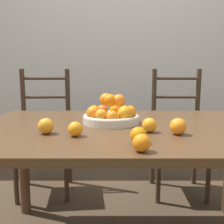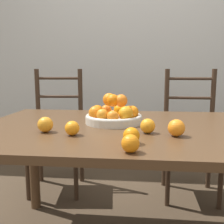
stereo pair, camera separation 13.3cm
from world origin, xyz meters
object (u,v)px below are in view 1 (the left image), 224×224
Objects in this scene: orange_loose_3 at (179,126)px; chair_right at (179,136)px; fruit_bowl at (112,115)px; orange_loose_0 at (76,129)px; orange_loose_5 at (150,125)px; orange_loose_2 at (142,143)px; orange_loose_4 at (140,135)px; orange_loose_1 at (47,126)px; chair_left at (45,136)px.

chair_right reaches higher than orange_loose_3.
fruit_bowl is 4.11× the size of orange_loose_3.
orange_loose_0 is 1.27m from chair_right.
orange_loose_2 is at bearing -103.21° from orange_loose_5.
orange_loose_4 is 1.23m from chair_right.
orange_loose_3 is 0.23m from orange_loose_4.
orange_loose_5 is at bearing 70.60° from orange_loose_4.
orange_loose_1 is 1.32m from chair_right.
fruit_bowl is 0.52m from orange_loose_2.
orange_loose_4 is at bearing -109.40° from orange_loose_5.
orange_loose_2 is 0.87× the size of orange_loose_3.
fruit_bowl reaches higher than orange_loose_4.
orange_loose_2 is (0.27, -0.22, 0.00)m from orange_loose_0.
orange_loose_0 and orange_loose_4 have the same top height.
chair_left and chair_right have the same top height.
orange_loose_3 is 1.05m from chair_right.
chair_left is at bearing 111.77° from orange_loose_0.
orange_loose_0 is 0.34m from orange_loose_2.
orange_loose_0 is 0.46m from orange_loose_3.
fruit_bowl is at bearing 105.73° from orange_loose_4.
orange_loose_3 reaches higher than orange_loose_0.
orange_loose_3 is 1.10× the size of orange_loose_5.
chair_right is (0.71, 1.01, -0.29)m from orange_loose_0.
orange_loose_0 is at bearing -175.94° from orange_loose_3.
fruit_bowl is 0.28m from orange_loose_5.
orange_loose_1 is 1.06× the size of orange_loose_5.
chair_left is (-0.67, 1.23, -0.29)m from orange_loose_2.
chair_right is at bearing 67.93° from orange_loose_5.
orange_loose_0 is 1.00× the size of orange_loose_2.
fruit_bowl is 4.74× the size of orange_loose_0.
fruit_bowl is 0.42m from orange_loose_4.
orange_loose_1 is 1.10× the size of orange_loose_4.
orange_loose_0 is 0.34m from orange_loose_5.
orange_loose_3 is at bearing -19.26° from orange_loose_5.
orange_loose_2 is 0.06× the size of chair_left.
orange_loose_3 is at bearing -54.01° from chair_left.
orange_loose_0 is 0.06× the size of chair_right.
orange_loose_0 is at bearing -124.07° from chair_right.
chair_left reaches higher than orange_loose_4.
orange_loose_3 is 1.14× the size of orange_loose_4.
orange_loose_5 is at bearing 76.79° from orange_loose_2.
orange_loose_4 is (0.11, -0.40, -0.01)m from fruit_bowl.
orange_loose_3 reaches higher than orange_loose_2.
fruit_bowl reaches higher than orange_loose_5.
fruit_bowl reaches higher than orange_loose_3.
chair_left is at bearing 131.39° from orange_loose_3.
orange_loose_3 is 1.33m from chair_left.
orange_loose_4 is (0.00, 0.11, 0.00)m from orange_loose_2.
fruit_bowl is at bearing -126.64° from chair_right.
chair_right reaches higher than fruit_bowl.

